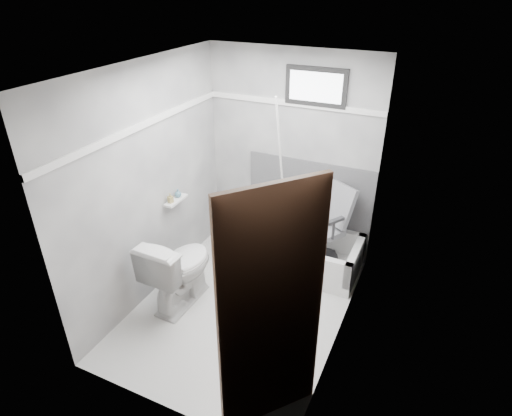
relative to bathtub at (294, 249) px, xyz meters
The scene contains 19 objects.
floor 0.98m from the bathtub, 103.44° to the right, with size 2.60×2.60×0.00m, color silver.
ceiling 2.39m from the bathtub, 103.44° to the right, with size 2.60×2.60×0.00m, color silver.
wall_back 1.08m from the bathtub, 121.00° to the left, with size 2.00×0.02×2.40m, color slate.
wall_front 2.45m from the bathtub, 95.69° to the right, with size 2.00×0.02×2.40m, color slate.
wall_left 1.83m from the bathtub, 142.73° to the right, with size 0.02×2.60×2.40m, color slate.
wall_right 1.57m from the bathtub, 50.10° to the right, with size 0.02×2.60×2.40m, color slate.
bathtub is the anchor object (origin of this frame).
office_chair 0.45m from the bathtub, 11.03° to the left, with size 0.53×0.53×0.92m, color slate, non-canonical shape.
toilet 1.40m from the bathtub, 127.52° to the right, with size 0.47×0.83×0.82m, color white.
door 2.47m from the bathtub, 71.08° to the right, with size 0.78×0.78×2.00m, color brown, non-canonical shape.
window 1.84m from the bathtub, 85.54° to the left, with size 0.66×0.04×0.40m, color black, non-canonical shape.
backerboard 0.69m from the bathtub, 85.60° to the left, with size 1.50×0.02×0.78m, color #4C4C4F.
trim_back 1.66m from the bathtub, 121.91° to the left, with size 2.00×0.02×0.06m, color white.
trim_left 2.22m from the bathtub, 142.44° to the right, with size 0.02×2.60×0.06m, color white.
pole 0.88m from the bathtub, 150.52° to the left, with size 0.02×0.02×1.95m, color white.
shelf 1.48m from the bathtub, 151.65° to the right, with size 0.10×0.32×0.03m, color silver.
soap_bottle_a 1.55m from the bathtub, 148.88° to the right, with size 0.05×0.05×0.11m, color #9C8C4E.
soap_bottle_b 1.49m from the bathtub, 154.21° to the right, with size 0.07×0.07×0.10m, color slate.
faucet 0.64m from the bathtub, 141.16° to the left, with size 0.26×0.10×0.16m, color silver, non-canonical shape.
Camera 1 is at (1.56, -3.02, 3.04)m, focal length 30.00 mm.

